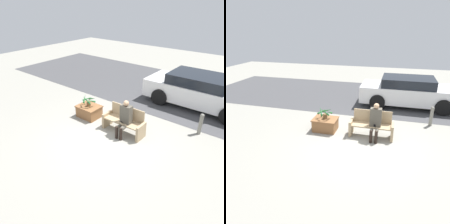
% 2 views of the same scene
% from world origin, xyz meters
% --- Properties ---
extents(ground_plane, '(30.00, 30.00, 0.00)m').
position_xyz_m(ground_plane, '(0.00, 0.00, 0.00)').
color(ground_plane, gray).
extents(road_surface, '(20.00, 6.00, 0.01)m').
position_xyz_m(road_surface, '(0.00, 5.37, 0.00)').
color(road_surface, '#424244').
rests_on(road_surface, ground_plane).
extents(bench, '(1.52, 0.52, 0.91)m').
position_xyz_m(bench, '(0.16, 0.73, 0.41)').
color(bench, tan).
rests_on(bench, ground_plane).
extents(person_seated, '(0.38, 0.57, 1.28)m').
position_xyz_m(person_seated, '(0.29, 0.55, 0.69)').
color(person_seated, '#4C473D').
rests_on(person_seated, ground_plane).
extents(planter_box, '(0.89, 0.72, 0.47)m').
position_xyz_m(planter_box, '(-1.56, 0.75, 0.25)').
color(planter_box, brown).
rests_on(planter_box, ground_plane).
extents(potted_plant, '(0.54, 0.54, 0.47)m').
position_xyz_m(potted_plant, '(-1.57, 0.75, 0.69)').
color(potted_plant, brown).
rests_on(potted_plant, planter_box).
extents(parked_car, '(4.58, 1.98, 1.41)m').
position_xyz_m(parked_car, '(1.47, 4.36, 0.72)').
color(parked_car, silver).
rests_on(parked_car, ground_plane).
extents(bollard_post, '(0.14, 0.14, 0.79)m').
position_xyz_m(bollard_post, '(2.29, 2.21, 0.42)').
color(bollard_post, slate).
rests_on(bollard_post, ground_plane).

